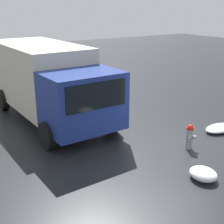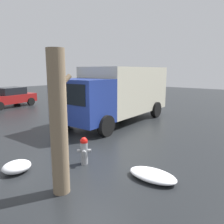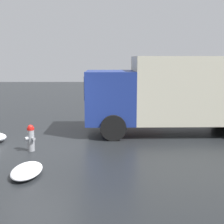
{
  "view_description": "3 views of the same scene",
  "coord_description": "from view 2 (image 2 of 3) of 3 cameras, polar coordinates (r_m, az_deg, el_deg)",
  "views": [
    {
      "loc": [
        -6.24,
        7.04,
        4.38
      ],
      "look_at": [
        2.57,
        1.25,
        0.73
      ],
      "focal_mm": 50.0,
      "sensor_mm": 36.0,
      "label": 1
    },
    {
      "loc": [
        -4.27,
        -4.41,
        2.74
      ],
      "look_at": [
        2.97,
        1.29,
        0.96
      ],
      "focal_mm": 35.0,
      "sensor_mm": 36.0,
      "label": 2
    },
    {
      "loc": [
        2.49,
        -9.27,
        2.78
      ],
      "look_at": [
        2.44,
        0.99,
        1.05
      ],
      "focal_mm": 50.0,
      "sensor_mm": 36.0,
      "label": 3
    }
  ],
  "objects": [
    {
      "name": "parked_car",
      "position": [
        18.34,
        -25.35,
        3.6
      ],
      "size": [
        3.99,
        2.38,
        1.45
      ],
      "rotation": [
        0.0,
        0.0,
        1.68
      ],
      "color": "maroon",
      "rests_on": "ground_plane"
    },
    {
      "name": "fire_hydrant",
      "position": [
        6.56,
        -7.28,
        -9.88
      ],
      "size": [
        0.36,
        0.36,
        0.82
      ],
      "rotation": [
        0.0,
        0.0,
        3.89
      ],
      "color": "gray",
      "rests_on": "ground_plane"
    },
    {
      "name": "snow_pile_curbside",
      "position": [
        6.65,
        -23.62,
        -12.96
      ],
      "size": [
        0.77,
        0.67,
        0.3
      ],
      "color": "white",
      "rests_on": "ground_plane"
    },
    {
      "name": "ground_plane",
      "position": [
        6.72,
        -7.19,
        -13.23
      ],
      "size": [
        60.0,
        60.0,
        0.0
      ],
      "primitive_type": "plane",
      "color": "black"
    },
    {
      "name": "snow_pile_by_hydrant",
      "position": [
        5.87,
        10.53,
        -15.91
      ],
      "size": [
        0.71,
        1.28,
        0.22
      ],
      "color": "white",
      "rests_on": "ground_plane"
    },
    {
      "name": "delivery_truck",
      "position": [
        11.81,
        1.76,
        5.32
      ],
      "size": [
        7.12,
        2.9,
        2.9
      ],
      "rotation": [
        0.0,
        0.0,
        1.59
      ],
      "color": "navy",
      "rests_on": "ground_plane"
    },
    {
      "name": "tree_trunk",
      "position": [
        4.85,
        -13.76,
        -2.98
      ],
      "size": [
        0.58,
        0.38,
        3.18
      ],
      "color": "#7F6B51",
      "rests_on": "ground_plane"
    }
  ]
}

